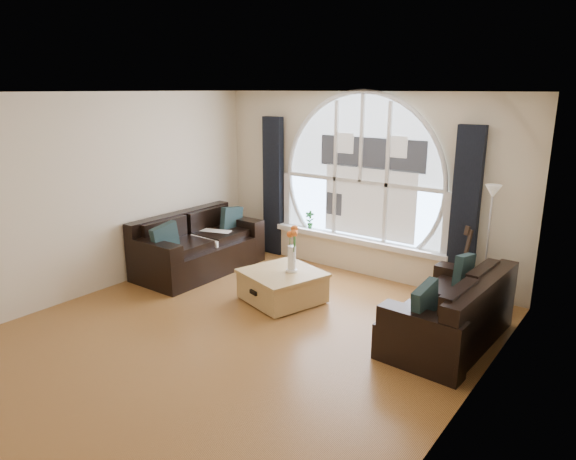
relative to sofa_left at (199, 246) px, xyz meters
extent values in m
cube|color=brown|center=(1.96, -1.23, -0.40)|extent=(5.00, 5.50, 0.01)
cube|color=silver|center=(1.96, -1.23, 2.30)|extent=(5.00, 5.50, 0.01)
cube|color=beige|center=(1.96, 1.52, 0.95)|extent=(5.00, 0.01, 2.70)
cube|color=beige|center=(-0.54, -1.23, 0.95)|extent=(0.01, 5.50, 2.70)
cube|color=beige|center=(4.46, -1.23, 0.95)|extent=(0.01, 5.50, 2.70)
cube|color=silver|center=(4.16, -1.23, 1.95)|extent=(0.92, 5.50, 0.72)
cube|color=silver|center=(1.96, 1.49, 1.23)|extent=(2.60, 0.06, 2.15)
cube|color=white|center=(1.96, 1.42, 0.11)|extent=(2.90, 0.22, 0.08)
cube|color=white|center=(1.96, 1.46, 1.23)|extent=(2.76, 0.08, 2.15)
cube|color=silver|center=(2.11, 1.47, 1.10)|extent=(1.70, 0.02, 1.50)
cube|color=black|center=(0.36, 1.40, 0.75)|extent=(0.35, 0.12, 2.30)
cube|color=black|center=(3.56, 1.40, 0.75)|extent=(0.35, 0.12, 2.30)
cube|color=black|center=(0.00, 0.00, 0.00)|extent=(0.99, 1.98, 0.88)
cube|color=black|center=(3.90, 0.03, 0.00)|extent=(0.97, 1.81, 0.79)
cube|color=tan|center=(1.75, -0.17, -0.17)|extent=(1.15, 1.15, 0.45)
cube|color=silver|center=(0.05, 0.16, 0.10)|extent=(0.69, 0.69, 0.10)
cube|color=white|center=(1.84, -0.10, 0.40)|extent=(0.24, 0.24, 0.70)
cube|color=#B2B2B2|center=(3.93, 1.24, 0.40)|extent=(0.24, 0.24, 1.60)
cube|color=olive|center=(3.69, 1.25, 0.13)|extent=(0.42, 0.36, 1.06)
imported|color=#1E6023|center=(1.09, 1.42, 0.29)|extent=(0.18, 0.15, 0.29)
camera|label=1|loc=(5.62, -5.23, 2.34)|focal=32.10mm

